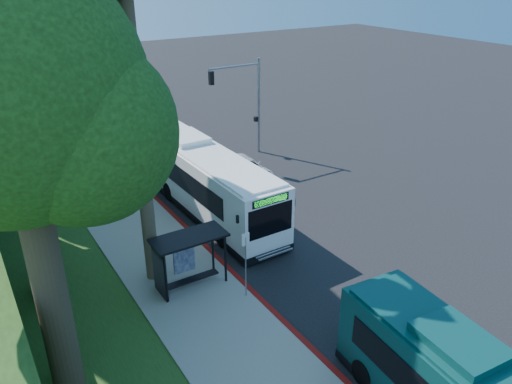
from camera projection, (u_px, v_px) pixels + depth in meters
ground at (282, 220)px, 27.87m from camera, size 140.00×140.00×0.00m
sidewalk at (160, 256)px, 24.31m from camera, size 4.50×70.00×0.12m
red_curb at (242, 282)px, 22.35m from camera, size 0.25×30.00×0.13m
grass_verge at (17, 244)px, 25.40m from camera, size 8.00×70.00×0.06m
bus_shelter at (183, 252)px, 21.41m from camera, size 3.20×1.51×2.55m
stop_sign_pole at (246, 257)px, 20.54m from camera, size 0.35×0.06×3.17m
traffic_signal_pole at (247, 96)px, 35.51m from camera, size 4.10×0.30×7.00m
tree_6 at (16, 107)px, 12.92m from camera, size 7.56×7.20×13.74m
white_bus at (204, 178)px, 28.38m from camera, size 2.99×13.21×3.93m
pickup at (245, 169)px, 32.89m from camera, size 2.27×4.85×1.34m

